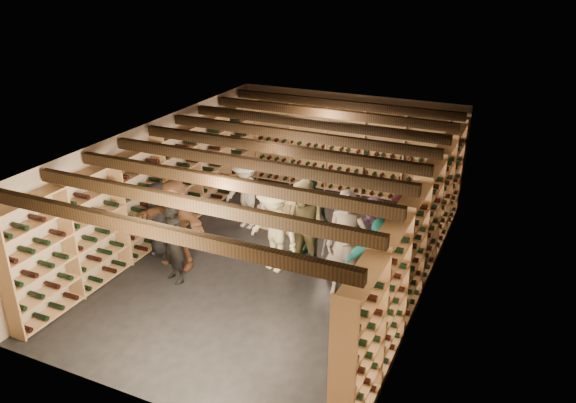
% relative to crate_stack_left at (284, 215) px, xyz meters
% --- Properties ---
extents(ground, '(8.00, 8.00, 0.00)m').
position_rel_crate_stack_left_xyz_m(ground, '(0.46, -1.30, -0.34)').
color(ground, black).
rests_on(ground, ground).
extents(walls, '(5.52, 8.02, 2.40)m').
position_rel_crate_stack_left_xyz_m(walls, '(0.46, -1.30, 0.86)').
color(walls, tan).
rests_on(walls, ground).
extents(ceiling, '(5.50, 8.00, 0.01)m').
position_rel_crate_stack_left_xyz_m(ceiling, '(0.46, -1.30, 2.06)').
color(ceiling, beige).
rests_on(ceiling, walls).
extents(ceiling_joists, '(5.40, 7.12, 0.18)m').
position_rel_crate_stack_left_xyz_m(ceiling_joists, '(0.46, -1.30, 1.92)').
color(ceiling_joists, black).
rests_on(ceiling_joists, ground).
extents(wine_rack_left, '(0.32, 7.50, 2.15)m').
position_rel_crate_stack_left_xyz_m(wine_rack_left, '(-2.11, -1.30, 0.74)').
color(wine_rack_left, '#AD7F54').
rests_on(wine_rack_left, ground).
extents(wine_rack_right, '(0.32, 7.50, 2.15)m').
position_rel_crate_stack_left_xyz_m(wine_rack_right, '(3.03, -1.30, 0.74)').
color(wine_rack_right, '#AD7F54').
rests_on(wine_rack_right, ground).
extents(wine_rack_back, '(4.70, 0.30, 2.15)m').
position_rel_crate_stack_left_xyz_m(wine_rack_back, '(0.46, 2.53, 0.73)').
color(wine_rack_back, '#AD7F54').
rests_on(wine_rack_back, ground).
extents(crate_stack_left, '(0.51, 0.34, 0.68)m').
position_rel_crate_stack_left_xyz_m(crate_stack_left, '(0.00, 0.00, 0.00)').
color(crate_stack_left, tan).
rests_on(crate_stack_left, ground).
extents(crate_stack_right, '(0.55, 0.41, 0.51)m').
position_rel_crate_stack_left_xyz_m(crate_stack_right, '(-0.28, 0.00, -0.08)').
color(crate_stack_right, tan).
rests_on(crate_stack_right, ground).
extents(crate_loose, '(0.53, 0.38, 0.17)m').
position_rel_crate_stack_left_xyz_m(crate_loose, '(1.77, 0.83, -0.25)').
color(crate_loose, tan).
rests_on(crate_loose, ground).
extents(person_0, '(0.74, 0.50, 1.48)m').
position_rel_crate_stack_left_xyz_m(person_0, '(-1.72, -1.91, 0.40)').
color(person_0, black).
rests_on(person_0, ground).
extents(person_1, '(0.65, 0.54, 1.51)m').
position_rel_crate_stack_left_xyz_m(person_1, '(-0.91, -2.64, 0.42)').
color(person_1, black).
rests_on(person_1, ground).
extents(person_2, '(0.99, 0.86, 1.74)m').
position_rel_crate_stack_left_xyz_m(person_2, '(1.03, -1.34, 0.53)').
color(person_2, brown).
rests_on(person_2, ground).
extents(person_3, '(1.23, 0.93, 1.68)m').
position_rel_crate_stack_left_xyz_m(person_3, '(0.52, -1.55, 0.50)').
color(person_3, beige).
rests_on(person_3, ground).
extents(person_4, '(1.13, 0.67, 1.81)m').
position_rel_crate_stack_left_xyz_m(person_4, '(2.64, -2.38, 0.56)').
color(person_4, '#1C7978').
rests_on(person_4, ground).
extents(person_5, '(1.65, 0.75, 1.72)m').
position_rel_crate_stack_left_xyz_m(person_5, '(-1.19, -2.16, 0.52)').
color(person_5, brown).
rests_on(person_5, ground).
extents(person_7, '(0.77, 0.58, 1.89)m').
position_rel_crate_stack_left_xyz_m(person_7, '(1.97, -1.81, 0.61)').
color(person_7, gray).
rests_on(person_7, ground).
extents(person_8, '(0.77, 0.62, 1.50)m').
position_rel_crate_stack_left_xyz_m(person_8, '(2.58, -0.63, 0.41)').
color(person_8, '#4B1C1F').
rests_on(person_8, ground).
extents(person_9, '(1.07, 0.72, 1.54)m').
position_rel_crate_stack_left_xyz_m(person_9, '(-0.79, -0.21, 0.43)').
color(person_9, '#B4B1A3').
rests_on(person_9, ground).
extents(person_10, '(1.06, 0.77, 1.67)m').
position_rel_crate_stack_left_xyz_m(person_10, '(0.88, -0.81, 0.50)').
color(person_10, '#285240').
rests_on(person_10, ground).
extents(person_11, '(1.44, 0.51, 1.53)m').
position_rel_crate_stack_left_xyz_m(person_11, '(2.19, -1.02, 0.42)').
color(person_11, '#835B8C').
rests_on(person_11, ground).
extents(person_12, '(0.86, 0.72, 1.49)m').
position_rel_crate_stack_left_xyz_m(person_12, '(1.73, -1.32, 0.41)').
color(person_12, '#313136').
rests_on(person_12, ground).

